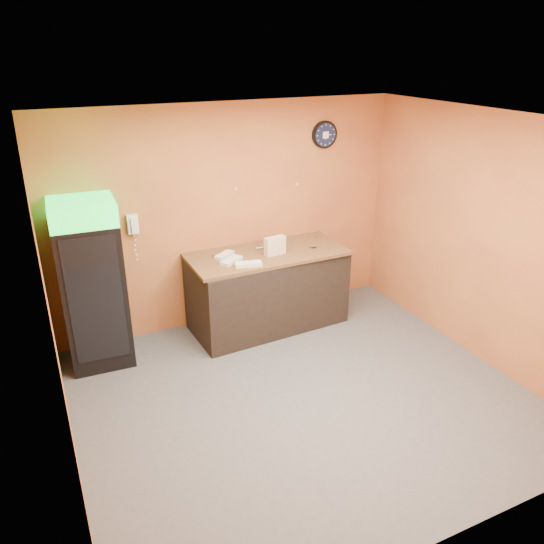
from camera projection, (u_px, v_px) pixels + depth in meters
floor at (302, 396)px, 5.57m from camera, size 4.50×4.50×0.00m
back_wall at (229, 217)px, 6.67m from camera, size 4.50×0.02×2.80m
left_wall at (52, 324)px, 4.13m from camera, size 0.02×4.00×2.80m
right_wall at (483, 240)px, 5.89m from camera, size 0.02×4.00×2.80m
ceiling at (309, 122)px, 4.46m from camera, size 4.50×4.00×0.02m
beverage_cooler at (94, 287)px, 5.84m from camera, size 0.70×0.71×1.92m
prep_counter at (268, 291)px, 6.81m from camera, size 1.99×0.97×0.97m
wall_clock at (325, 135)px, 6.80m from camera, size 0.35×0.06×0.35m
wall_phone at (133, 224)px, 6.12m from camera, size 0.12×0.11×0.22m
butcher_paper at (268, 254)px, 6.60m from camera, size 1.99×0.89×0.04m
sub_roll_stack at (275, 246)px, 6.49m from camera, size 0.28×0.13×0.23m
wrapped_sandwich_left at (231, 261)px, 6.29m from camera, size 0.32×0.27×0.04m
wrapped_sandwich_mid at (248, 264)px, 6.19m from camera, size 0.33×0.19×0.04m
wrapped_sandwich_right at (224, 255)px, 6.46m from camera, size 0.29×0.25×0.04m
kitchen_tool at (267, 245)px, 6.75m from camera, size 0.06×0.06×0.06m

